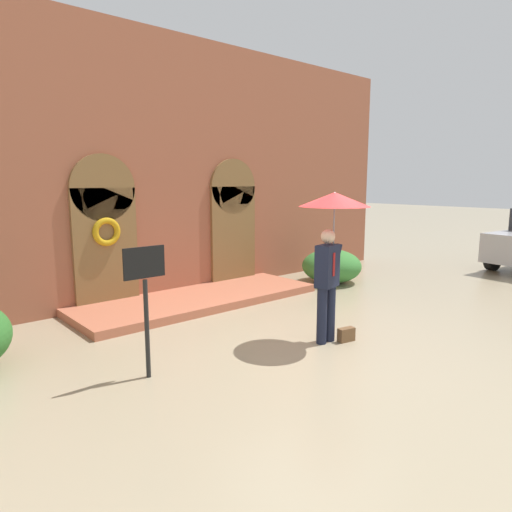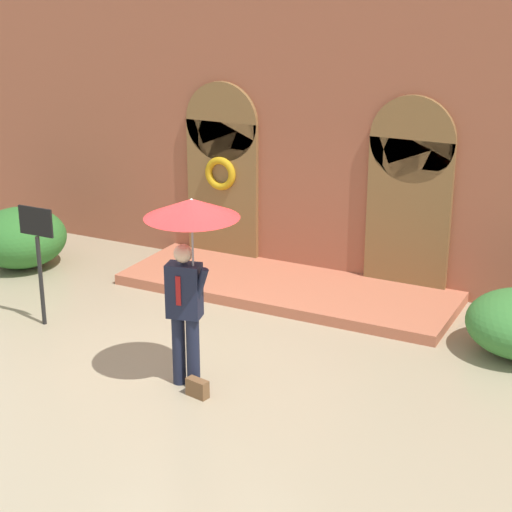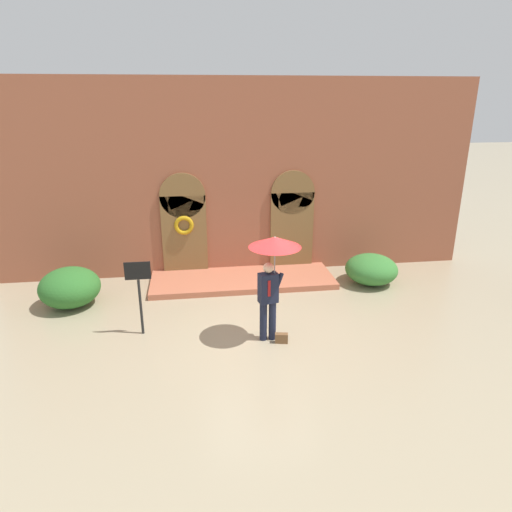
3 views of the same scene
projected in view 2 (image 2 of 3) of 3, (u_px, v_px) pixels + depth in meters
ground_plane at (184, 373)px, 10.69m from camera, size 80.00×80.00×0.00m
building_facade at (319, 110)px, 13.30m from camera, size 14.00×2.30×5.60m
person_with_umbrella at (190, 236)px, 9.74m from camera, size 1.10×1.10×2.36m
handbag at (197, 388)px, 10.09m from camera, size 0.30×0.17×0.22m
sign_post at (38, 246)px, 11.75m from camera, size 0.56×0.06×1.72m
shrub_left at (21, 237)px, 14.28m from camera, size 1.51×1.53×0.99m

